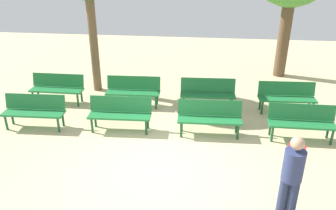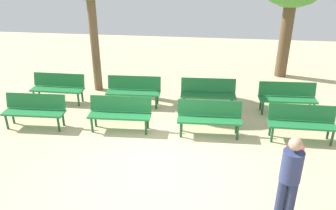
{
  "view_description": "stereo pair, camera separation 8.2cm",
  "coord_description": "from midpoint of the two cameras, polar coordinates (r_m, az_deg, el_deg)",
  "views": [
    {
      "loc": [
        0.93,
        -6.02,
        4.3
      ],
      "look_at": [
        0.0,
        2.05,
        0.55
      ],
      "focal_mm": 36.07,
      "sensor_mm": 36.0,
      "label": 1
    },
    {
      "loc": [
        1.01,
        -6.01,
        4.3
      ],
      "look_at": [
        0.0,
        2.05,
        0.55
      ],
      "focal_mm": 36.07,
      "sensor_mm": 36.0,
      "label": 2
    }
  ],
  "objects": [
    {
      "name": "bench_r1_c0",
      "position": [
        10.82,
        -18.41,
        2.95
      ],
      "size": [
        1.6,
        0.48,
        0.87
      ],
      "rotation": [
        0.0,
        0.0,
        -0.0
      ],
      "color": "#1E7238",
      "rests_on": "ground_plane"
    },
    {
      "name": "bench_r0_c3",
      "position": [
        8.86,
        21.39,
        -2.42
      ],
      "size": [
        1.6,
        0.48,
        0.87
      ],
      "rotation": [
        0.0,
        0.0,
        -0.0
      ],
      "color": "#1E7238",
      "rests_on": "ground_plane"
    },
    {
      "name": "bench_r0_c2",
      "position": [
        8.53,
        6.77,
        -1.84
      ],
      "size": [
        1.62,
        0.54,
        0.87
      ],
      "rotation": [
        0.0,
        0.0,
        0.03
      ],
      "color": "#1E7238",
      "rests_on": "ground_plane"
    },
    {
      "name": "bench_r1_c2",
      "position": [
        9.97,
        6.5,
        2.24
      ],
      "size": [
        1.62,
        0.55,
        0.87
      ],
      "rotation": [
        0.0,
        0.0,
        0.05
      ],
      "color": "#1E7238",
      "rests_on": "ground_plane"
    },
    {
      "name": "visitor_with_backpack",
      "position": [
        6.02,
        19.84,
        -10.89
      ],
      "size": [
        0.46,
        0.59,
        1.65
      ],
      "rotation": [
        0.0,
        0.0,
        2.82
      ],
      "color": "navy",
      "rests_on": "ground_plane"
    },
    {
      "name": "bench_r0_c0",
      "position": [
        9.49,
        -21.9,
        -0.7
      ],
      "size": [
        1.61,
        0.53,
        0.87
      ],
      "rotation": [
        0.0,
        0.0,
        0.03
      ],
      "color": "#1E7238",
      "rests_on": "ground_plane"
    },
    {
      "name": "bench_r1_c1",
      "position": [
        10.13,
        -6.12,
        2.63
      ],
      "size": [
        1.62,
        0.53,
        0.87
      ],
      "rotation": [
        0.0,
        0.0,
        0.03
      ],
      "color": "#1E7238",
      "rests_on": "ground_plane"
    },
    {
      "name": "bench_r0_c1",
      "position": [
        8.77,
        -8.36,
        -1.15
      ],
      "size": [
        1.62,
        0.54,
        0.87
      ],
      "rotation": [
        0.0,
        0.0,
        0.04
      ],
      "color": "#1E7238",
      "rests_on": "ground_plane"
    },
    {
      "name": "ground_plane",
      "position": [
        7.46,
        -2.15,
        -10.45
      ],
      "size": [
        24.0,
        24.0,
        0.0
      ],
      "primitive_type": "plane",
      "color": "#CCB789"
    },
    {
      "name": "bench_r1_c3",
      "position": [
        10.21,
        19.2,
        1.52
      ],
      "size": [
        1.62,
        0.55,
        0.87
      ],
      "rotation": [
        0.0,
        0.0,
        0.04
      ],
      "color": "#1E7238",
      "rests_on": "ground_plane"
    }
  ]
}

